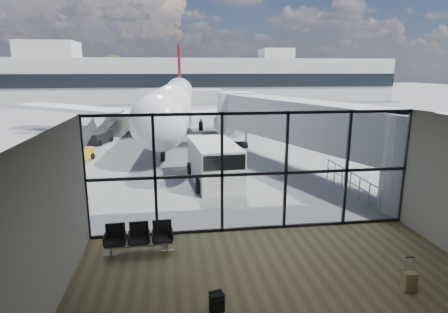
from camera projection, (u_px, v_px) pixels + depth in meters
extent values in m
plane|color=slate|center=(193.00, 113.00, 52.85)|extent=(220.00, 220.00, 0.00)
cube|color=brown|center=(284.00, 288.00, 10.41)|extent=(12.00, 8.00, 0.01)
cube|color=silver|center=(290.00, 129.00, 9.39)|extent=(12.00, 8.00, 0.02)
cube|color=#AFAFAA|center=(361.00, 304.00, 6.04)|extent=(12.00, 0.02, 4.50)
cube|color=#AFAFAA|center=(48.00, 226.00, 9.09)|extent=(0.02, 8.00, 4.50)
cube|color=white|center=(254.00, 173.00, 13.76)|extent=(12.00, 0.04, 4.50)
cube|color=black|center=(253.00, 228.00, 14.25)|extent=(12.00, 0.12, 0.10)
cube|color=black|center=(254.00, 174.00, 13.77)|extent=(12.00, 0.12, 0.10)
cube|color=black|center=(255.00, 113.00, 13.26)|extent=(12.00, 0.12, 0.10)
cube|color=black|center=(85.00, 179.00, 12.95)|extent=(0.10, 0.12, 4.50)
cube|color=black|center=(155.00, 176.00, 13.27)|extent=(0.10, 0.12, 4.50)
cube|color=black|center=(222.00, 174.00, 13.60)|extent=(0.10, 0.12, 4.50)
cube|color=black|center=(286.00, 171.00, 13.92)|extent=(0.10, 0.12, 4.50)
cube|color=black|center=(347.00, 169.00, 14.24)|extent=(0.10, 0.12, 4.50)
cube|color=black|center=(405.00, 167.00, 14.57)|extent=(0.10, 0.12, 4.50)
cylinder|color=#A9ACAE|center=(416.00, 163.00, 15.73)|extent=(2.80, 2.80, 4.20)
cube|color=#A9ACAE|center=(301.00, 121.00, 21.92)|extent=(7.45, 14.81, 2.40)
cube|color=#A9ACAE|center=(236.00, 109.00, 28.31)|extent=(2.60, 2.20, 2.60)
cylinder|color=gray|center=(226.00, 137.00, 28.68)|extent=(0.20, 0.20, 1.80)
cylinder|color=gray|center=(246.00, 137.00, 28.90)|extent=(0.20, 0.20, 1.80)
cylinder|color=black|center=(236.00, 145.00, 28.94)|extent=(1.80, 0.56, 0.56)
cylinder|color=gray|center=(380.00, 202.00, 15.67)|extent=(0.06, 0.06, 1.10)
cylinder|color=gray|center=(369.00, 195.00, 16.54)|extent=(0.06, 0.06, 1.10)
cylinder|color=gray|center=(359.00, 188.00, 17.41)|extent=(0.06, 0.06, 1.10)
cylinder|color=gray|center=(350.00, 183.00, 18.27)|extent=(0.06, 0.06, 1.10)
cylinder|color=gray|center=(342.00, 178.00, 19.14)|extent=(0.06, 0.06, 1.10)
cylinder|color=gray|center=(335.00, 173.00, 20.01)|extent=(0.06, 0.06, 1.10)
cylinder|color=gray|center=(328.00, 169.00, 20.88)|extent=(0.06, 0.06, 1.10)
cylinder|color=gray|center=(351.00, 172.00, 18.15)|extent=(0.06, 5.40, 0.06)
cylinder|color=gray|center=(350.00, 182.00, 18.26)|extent=(0.06, 5.40, 0.06)
cube|color=silver|center=(186.00, 80.00, 73.16)|extent=(80.00, 12.00, 8.00)
cube|color=black|center=(187.00, 81.00, 67.28)|extent=(80.00, 0.20, 2.40)
cube|color=silver|center=(48.00, 50.00, 68.55)|extent=(10.00, 8.00, 3.00)
cube|color=silver|center=(276.00, 54.00, 74.45)|extent=(6.00, 6.00, 2.00)
cylinder|color=#382619|center=(27.00, 90.00, 78.88)|extent=(0.50, 0.50, 3.42)
sphere|color=black|center=(25.00, 70.00, 77.93)|extent=(6.27, 6.27, 6.27)
cylinder|color=#382619|center=(57.00, 92.00, 79.77)|extent=(0.50, 0.50, 2.70)
sphere|color=black|center=(56.00, 76.00, 79.02)|extent=(4.95, 4.95, 4.95)
cylinder|color=#382619|center=(87.00, 91.00, 80.54)|extent=(0.50, 0.50, 3.06)
sphere|color=black|center=(85.00, 73.00, 79.69)|extent=(5.61, 5.61, 5.61)
cylinder|color=#382619|center=(115.00, 90.00, 81.31)|extent=(0.50, 0.50, 3.42)
sphere|color=black|center=(114.00, 70.00, 80.36)|extent=(6.27, 6.27, 6.27)
cube|color=gray|center=(139.00, 246.00, 12.39)|extent=(2.25, 0.18, 0.04)
cube|color=black|center=(115.00, 242.00, 12.21)|extent=(0.66, 0.62, 0.08)
cube|color=black|center=(116.00, 231.00, 12.42)|extent=(0.64, 0.10, 0.56)
cube|color=black|center=(139.00, 240.00, 12.34)|extent=(0.66, 0.62, 0.08)
cube|color=black|center=(139.00, 229.00, 12.56)|extent=(0.64, 0.10, 0.56)
cube|color=black|center=(163.00, 239.00, 12.48)|extent=(0.66, 0.62, 0.08)
cube|color=black|center=(162.00, 228.00, 12.69)|extent=(0.64, 0.10, 0.56)
cylinder|color=gray|center=(111.00, 252.00, 12.25)|extent=(0.06, 0.06, 0.26)
cylinder|color=gray|center=(168.00, 247.00, 12.58)|extent=(0.06, 0.06, 0.26)
cube|color=black|center=(217.00, 303.00, 9.39)|extent=(0.40, 0.30, 0.48)
cube|color=black|center=(219.00, 306.00, 9.27)|extent=(0.29, 0.14, 0.33)
cylinder|color=black|center=(215.00, 292.00, 9.43)|extent=(0.34, 0.17, 0.09)
cube|color=#8C764E|center=(409.00, 282.00, 10.23)|extent=(0.36, 0.22, 0.54)
cube|color=#8C764E|center=(412.00, 284.00, 10.11)|extent=(0.30, 0.04, 0.40)
cylinder|color=gray|center=(406.00, 265.00, 10.21)|extent=(0.02, 0.02, 0.45)
cylinder|color=gray|center=(412.00, 264.00, 10.23)|extent=(0.02, 0.02, 0.45)
cube|color=black|center=(410.00, 257.00, 10.17)|extent=(0.24, 0.03, 0.02)
cylinder|color=black|center=(403.00, 288.00, 10.37)|extent=(0.03, 0.06, 0.06)
cylinder|color=black|center=(409.00, 288.00, 10.40)|extent=(0.03, 0.06, 0.06)
cylinder|color=white|center=(173.00, 102.00, 36.23)|extent=(5.41, 28.75, 3.53)
sphere|color=white|center=(159.00, 123.00, 22.35)|extent=(3.53, 3.53, 3.53)
cone|color=white|center=(180.00, 90.00, 52.36)|extent=(3.90, 5.94, 3.53)
cube|color=black|center=(159.00, 114.00, 22.80)|extent=(2.17, 1.28, 0.48)
cube|color=white|center=(91.00, 110.00, 36.77)|extent=(14.47, 8.31, 1.13)
cylinder|color=black|center=(120.00, 122.00, 35.36)|extent=(2.21, 3.36, 2.00)
cube|color=white|center=(158.00, 90.00, 51.66)|extent=(5.51, 3.08, 0.17)
cube|color=white|center=(254.00, 109.00, 37.92)|extent=(14.65, 6.65, 1.13)
cylinder|color=black|center=(225.00, 121.00, 36.06)|extent=(2.21, 3.36, 2.00)
cube|color=white|center=(202.00, 89.00, 52.10)|extent=(5.43, 2.45, 0.17)
cube|color=#530B1B|center=(179.00, 67.00, 51.65)|extent=(0.52, 3.63, 5.72)
cylinder|color=gray|center=(163.00, 152.00, 24.70)|extent=(0.19, 0.19, 1.33)
cylinder|color=black|center=(163.00, 156.00, 24.77)|extent=(0.28, 0.68, 0.67)
cylinder|color=black|center=(147.00, 127.00, 37.06)|extent=(0.49, 0.94, 0.91)
cylinder|color=black|center=(201.00, 126.00, 37.44)|extent=(0.49, 0.94, 0.91)
cube|color=silver|center=(214.00, 163.00, 20.04)|extent=(2.59, 5.15, 2.17)
cube|color=black|center=(222.00, 160.00, 18.15)|extent=(2.16, 1.47, 0.76)
cylinder|color=black|center=(199.00, 185.00, 18.42)|extent=(0.34, 0.78, 0.76)
cylinder|color=black|center=(242.00, 183.00, 18.89)|extent=(0.34, 0.78, 0.76)
cylinder|color=black|center=(190.00, 169.00, 21.50)|extent=(0.34, 0.78, 0.76)
cylinder|color=black|center=(227.00, 167.00, 21.98)|extent=(0.34, 0.78, 0.76)
cube|color=black|center=(98.00, 138.00, 30.73)|extent=(2.06, 2.93, 0.89)
cube|color=black|center=(104.00, 128.00, 31.60)|extent=(1.75, 2.45, 0.92)
cylinder|color=black|center=(86.00, 143.00, 30.06)|extent=(0.32, 0.48, 0.44)
cylinder|color=black|center=(100.00, 143.00, 29.82)|extent=(0.32, 0.48, 0.44)
cylinder|color=black|center=(97.00, 139.00, 31.76)|extent=(0.32, 0.48, 0.44)
cylinder|color=black|center=(111.00, 139.00, 31.52)|extent=(0.32, 0.48, 0.44)
cube|color=#F3AB1C|center=(74.00, 156.00, 24.62)|extent=(2.23, 2.94, 0.74)
cube|color=gray|center=(79.00, 138.00, 25.09)|extent=(1.90, 2.41, 1.38)
cylinder|color=black|center=(56.00, 162.00, 23.91)|extent=(0.30, 0.45, 0.41)
cylinder|color=black|center=(77.00, 163.00, 23.65)|extent=(0.30, 0.45, 0.41)
cylinder|color=black|center=(72.00, 155.00, 25.69)|extent=(0.30, 0.45, 0.41)
cylinder|color=black|center=(92.00, 156.00, 25.43)|extent=(0.30, 0.45, 0.41)
cube|color=#D03C0A|center=(197.00, 153.00, 27.29)|extent=(0.46, 0.46, 0.03)
cone|color=#D03C0A|center=(197.00, 149.00, 27.22)|extent=(0.44, 0.44, 0.66)
cube|color=orange|center=(221.00, 162.00, 24.49)|extent=(0.37, 0.37, 0.03)
cone|color=orange|center=(221.00, 159.00, 24.44)|extent=(0.36, 0.36, 0.53)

